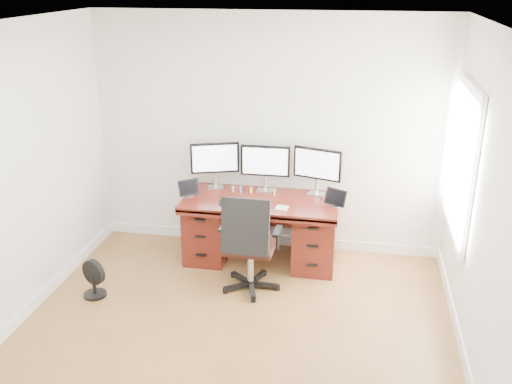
% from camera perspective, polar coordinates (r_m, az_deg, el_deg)
% --- Properties ---
extents(ground, '(4.50, 4.50, 0.00)m').
position_cam_1_polar(ground, '(5.05, -3.23, -16.33)').
color(ground, brown).
rests_on(ground, ground).
extents(back_wall, '(4.00, 0.10, 2.70)m').
position_cam_1_polar(back_wall, '(6.44, 1.22, 5.70)').
color(back_wall, silver).
rests_on(back_wall, ground).
extents(right_wall, '(0.10, 4.50, 2.70)m').
position_cam_1_polar(right_wall, '(4.46, 22.62, -3.22)').
color(right_wall, silver).
rests_on(right_wall, ground).
extents(desk, '(1.70, 0.80, 0.75)m').
position_cam_1_polar(desk, '(6.38, 0.54, -3.54)').
color(desk, '#4F160F').
rests_on(desk, ground).
extents(office_chair, '(0.62, 0.59, 1.07)m').
position_cam_1_polar(office_chair, '(5.80, -0.66, -6.76)').
color(office_chair, black).
rests_on(office_chair, ground).
extents(floor_fan, '(0.27, 0.23, 0.39)m').
position_cam_1_polar(floor_fan, '(6.00, -15.94, -8.39)').
color(floor_fan, black).
rests_on(floor_fan, ground).
extents(monitor_left, '(0.53, 0.21, 0.53)m').
position_cam_1_polar(monitor_left, '(6.47, -4.14, 3.25)').
color(monitor_left, silver).
rests_on(monitor_left, desk).
extents(monitor_center, '(0.55, 0.14, 0.53)m').
position_cam_1_polar(monitor_center, '(6.35, 0.94, 2.97)').
color(monitor_center, silver).
rests_on(monitor_center, desk).
extents(monitor_right, '(0.54, 0.19, 0.53)m').
position_cam_1_polar(monitor_right, '(6.29, 6.16, 2.65)').
color(monitor_right, silver).
rests_on(monitor_right, desk).
extents(tablet_left, '(0.23, 0.20, 0.19)m').
position_cam_1_polar(tablet_left, '(6.32, -6.74, 0.31)').
color(tablet_left, silver).
rests_on(tablet_left, desk).
extents(tablet_right, '(0.24, 0.17, 0.19)m').
position_cam_1_polar(tablet_right, '(6.06, 7.96, -0.67)').
color(tablet_right, silver).
rests_on(tablet_right, desk).
extents(keyboard, '(0.29, 0.16, 0.01)m').
position_cam_1_polar(keyboard, '(6.07, -0.05, -1.20)').
color(keyboard, silver).
rests_on(keyboard, desk).
extents(trackpad, '(0.14, 0.14, 0.01)m').
position_cam_1_polar(trackpad, '(5.99, 2.61, -1.59)').
color(trackpad, silver).
rests_on(trackpad, desk).
extents(drawing_tablet, '(0.26, 0.19, 0.01)m').
position_cam_1_polar(drawing_tablet, '(6.12, -2.63, -1.09)').
color(drawing_tablet, black).
rests_on(drawing_tablet, desk).
extents(phone, '(0.13, 0.07, 0.01)m').
position_cam_1_polar(phone, '(6.16, -0.12, -0.89)').
color(phone, black).
rests_on(phone, desk).
extents(figurine_brown, '(0.03, 0.03, 0.08)m').
position_cam_1_polar(figurine_brown, '(6.40, -2.31, 0.32)').
color(figurine_brown, '#9B764E').
rests_on(figurine_brown, desk).
extents(figurine_blue, '(0.03, 0.03, 0.08)m').
position_cam_1_polar(figurine_blue, '(6.38, -1.54, 0.27)').
color(figurine_blue, '#5B6EE2').
rests_on(figurine_blue, desk).
extents(figurine_orange, '(0.03, 0.03, 0.08)m').
position_cam_1_polar(figurine_orange, '(6.36, -0.50, 0.20)').
color(figurine_orange, '#FAC357').
rests_on(figurine_orange, desk).
extents(figurine_yellow, '(0.03, 0.03, 0.08)m').
position_cam_1_polar(figurine_yellow, '(6.32, 1.83, 0.04)').
color(figurine_yellow, tan).
rests_on(figurine_yellow, desk).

